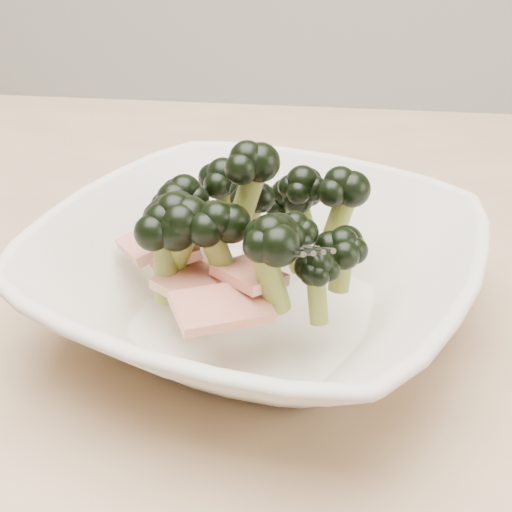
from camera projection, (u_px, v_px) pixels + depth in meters
The scene contains 2 objects.
dining_table at pixel (129, 367), 0.60m from camera, with size 1.20×0.80×0.75m.
broccoli_dish at pixel (254, 267), 0.47m from camera, with size 0.37×0.37×0.13m.
Camera 1 is at (0.16, -0.46, 1.04)m, focal length 50.00 mm.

